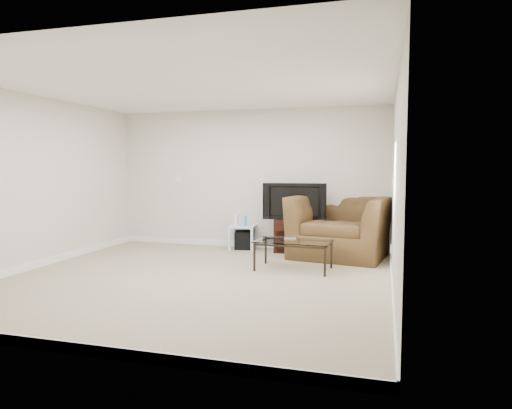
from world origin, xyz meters
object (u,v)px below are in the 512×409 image
(side_table, at_px, (243,237))
(recliner, at_px, (340,216))
(tv_stand, at_px, (295,235))
(coffee_table, at_px, (293,255))
(television, at_px, (295,201))
(subwoofer, at_px, (245,240))

(side_table, xyz_separation_m, recliner, (1.74, -0.23, 0.45))
(tv_stand, distance_m, coffee_table, 1.41)
(side_table, bearing_deg, television, -1.71)
(coffee_table, bearing_deg, tv_stand, 99.97)
(tv_stand, distance_m, subwoofer, 0.94)
(tv_stand, relative_size, recliner, 0.45)
(coffee_table, bearing_deg, side_table, 130.74)
(television, relative_size, side_table, 2.26)
(subwoofer, relative_size, coffee_table, 0.31)
(tv_stand, relative_size, side_table, 1.54)
(side_table, xyz_separation_m, coffee_table, (1.19, -1.39, -0.00))
(side_table, distance_m, recliner, 1.81)
(subwoofer, bearing_deg, television, -3.04)
(television, bearing_deg, coffee_table, -83.92)
(recliner, bearing_deg, television, 174.93)
(television, distance_m, subwoofer, 1.18)
(tv_stand, xyz_separation_m, coffee_table, (0.24, -1.39, -0.08))
(side_table, relative_size, recliner, 0.29)
(tv_stand, bearing_deg, recliner, -21.54)
(television, height_order, recliner, recliner)
(subwoofer, xyz_separation_m, coffee_table, (1.17, -1.41, 0.06))
(television, xyz_separation_m, subwoofer, (-0.93, 0.05, -0.73))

